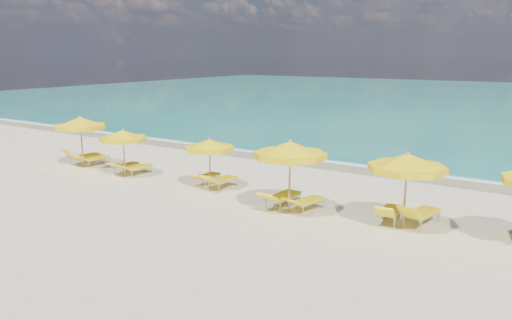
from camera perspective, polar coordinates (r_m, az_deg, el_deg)
The scene contains 20 objects.
ground_plane at distance 19.83m, azimuth -2.39°, elevation -4.16°, with size 120.00×120.00×0.00m, color beige.
ocean at distance 64.63m, azimuth 23.46°, elevation 6.26°, with size 120.00×80.00×0.30m, color #15796B.
wet_sand_band at distance 26.00m, azimuth 7.17°, elevation -0.29°, with size 120.00×2.60×0.01m, color tan.
foam_line at distance 26.70m, azimuth 7.93°, elevation 0.03°, with size 120.00×1.20×0.03m, color white.
whitecap_near at distance 37.09m, azimuth 5.45°, elevation 3.50°, with size 14.00×0.36×0.05m, color white.
umbrella_1 at distance 26.13m, azimuth -19.45°, elevation 3.97°, with size 3.06×3.06×2.53m.
umbrella_2 at distance 23.56m, azimuth -14.96°, elevation 2.70°, with size 2.40×2.40×2.18m.
umbrella_3 at distance 20.75m, azimuth -5.35°, elevation 1.70°, with size 2.74×2.74×2.13m.
umbrella_4 at distance 17.40m, azimuth 3.91°, elevation 1.12°, with size 3.34×3.34×2.63m.
umbrella_5 at distance 16.44m, azimuth 16.88°, elevation -0.34°, with size 2.85×2.85×2.53m.
lounger_1_left at distance 27.00m, azimuth -19.00°, elevation 0.12°, with size 0.92×1.93×0.93m.
lounger_1_right at distance 26.39m, azimuth -17.89°, elevation -0.13°, with size 0.69×1.80×0.72m.
lounger_2_left at distance 24.47m, azimuth -14.61°, elevation -0.90°, with size 0.74×1.76×0.66m.
lounger_2_right at distance 23.86m, azimuth -13.39°, elevation -1.14°, with size 0.69×1.82×0.66m.
lounger_3_left at distance 21.68m, azimuth -5.65°, elevation -2.22°, with size 0.68×1.77×0.67m.
lounger_3_right at distance 20.91m, azimuth -3.87°, elevation -2.67°, with size 0.66×1.84×0.78m.
lounger_4_left at distance 18.42m, azimuth 3.05°, elevation -4.65°, with size 0.76×2.09×0.82m.
lounger_4_right at distance 18.09m, azimuth 5.87°, elevation -5.13°, with size 0.94×1.89×0.70m.
lounger_5_left at distance 17.39m, azimuth 15.08°, elevation -6.17°, with size 0.80×1.87×0.83m.
lounger_5_right at distance 17.37m, azimuth 18.31°, elevation -6.32°, with size 0.97×2.05×0.92m.
Camera 1 is at (11.14, -15.42, 5.59)m, focal length 35.00 mm.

